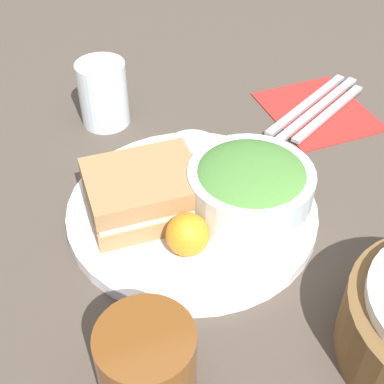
{
  "coord_description": "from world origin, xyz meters",
  "views": [
    {
      "loc": [
        0.16,
        0.41,
        0.43
      ],
      "look_at": [
        0.0,
        0.0,
        0.04
      ],
      "focal_mm": 50.0,
      "sensor_mm": 36.0,
      "label": 1
    }
  ],
  "objects": [
    {
      "name": "dressing_cup",
      "position": [
        -0.02,
        -0.06,
        0.03
      ],
      "size": [
        0.06,
        0.06,
        0.04
      ],
      "primitive_type": "cylinder",
      "color": "#B7B7BC",
      "rests_on": "plate"
    },
    {
      "name": "plate",
      "position": [
        0.0,
        0.0,
        0.01
      ],
      "size": [
        0.28,
        0.28,
        0.02
      ],
      "primitive_type": "cylinder",
      "color": "silver",
      "rests_on": "ground_plane"
    },
    {
      "name": "sandwich",
      "position": [
        0.05,
        -0.01,
        0.04
      ],
      "size": [
        0.12,
        0.1,
        0.05
      ],
      "color": "#A37A4C",
      "rests_on": "plate"
    },
    {
      "name": "fork",
      "position": [
        -0.24,
        -0.15,
        0.01
      ],
      "size": [
        0.18,
        0.1,
        0.01
      ],
      "primitive_type": "cube",
      "rotation": [
        0.0,
        0.0,
        3.63
      ],
      "color": "#B2B2B7",
      "rests_on": "napkin"
    },
    {
      "name": "napkin",
      "position": [
        -0.25,
        -0.13,
        0.0
      ],
      "size": [
        0.14,
        0.16,
        0.0
      ],
      "primitive_type": "cube",
      "color": "#B22823",
      "rests_on": "ground_plane"
    },
    {
      "name": "drink_glass",
      "position": [
        0.11,
        0.2,
        0.05
      ],
      "size": [
        0.08,
        0.08,
        0.1
      ],
      "primitive_type": "cylinder",
      "color": "brown",
      "rests_on": "ground_plane"
    },
    {
      "name": "spoon",
      "position": [
        -0.25,
        -0.12,
        0.01
      ],
      "size": [
        0.16,
        0.1,
        0.01
      ],
      "primitive_type": "cube",
      "rotation": [
        0.0,
        0.0,
        3.63
      ],
      "color": "#B2B2B7",
      "rests_on": "napkin"
    },
    {
      "name": "water_glass",
      "position": [
        0.04,
        -0.22,
        0.04
      ],
      "size": [
        0.07,
        0.07,
        0.09
      ],
      "primitive_type": "cylinder",
      "color": "silver",
      "rests_on": "ground_plane"
    },
    {
      "name": "salad_bowl",
      "position": [
        -0.06,
        0.03,
        0.05
      ],
      "size": [
        0.14,
        0.14,
        0.07
      ],
      "color": "silver",
      "rests_on": "plate"
    },
    {
      "name": "ground_plane",
      "position": [
        0.0,
        0.0,
        0.0
      ],
      "size": [
        4.0,
        4.0,
        0.0
      ],
      "primitive_type": "plane",
      "color": "#4C4238"
    },
    {
      "name": "knife",
      "position": [
        -0.25,
        -0.13,
        0.01
      ],
      "size": [
        0.19,
        0.11,
        0.01
      ],
      "primitive_type": "cube",
      "rotation": [
        0.0,
        0.0,
        3.63
      ],
      "color": "#B2B2B7",
      "rests_on": "napkin"
    },
    {
      "name": "orange_wedge",
      "position": [
        0.03,
        0.06,
        0.04
      ],
      "size": [
        0.04,
        0.04,
        0.04
      ],
      "primitive_type": "sphere",
      "color": "orange",
      "rests_on": "plate"
    }
  ]
}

